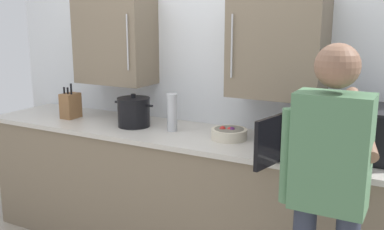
# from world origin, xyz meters

# --- Properties ---
(back_wall_tiled) EXTENTS (3.67, 0.44, 2.58)m
(back_wall_tiled) POSITION_xyz_m (-0.00, 1.08, 1.35)
(back_wall_tiled) COLOR silver
(back_wall_tiled) RESTS_ON ground_plane
(counter_unit) EXTENTS (3.22, 0.68, 0.94)m
(counter_unit) POSITION_xyz_m (0.00, 0.74, 0.47)
(counter_unit) COLOR #756651
(counter_unit) RESTS_ON ground_plane
(microwave_oven) EXTENTS (0.69, 0.82, 0.30)m
(microwave_oven) POSITION_xyz_m (1.16, 0.78, 1.09)
(microwave_oven) COLOR black
(microwave_oven) RESTS_ON counter_unit
(thermos_flask) EXTENTS (0.08, 0.08, 0.27)m
(thermos_flask) POSITION_xyz_m (-0.04, 0.75, 1.08)
(thermos_flask) COLOR #B7BABF
(thermos_flask) RESTS_ON counter_unit
(fruit_bowl) EXTENTS (0.25, 0.25, 0.09)m
(fruit_bowl) POSITION_xyz_m (0.41, 0.75, 0.98)
(fruit_bowl) COLOR beige
(fruit_bowl) RESTS_ON counter_unit
(stock_pot) EXTENTS (0.34, 0.25, 0.25)m
(stock_pot) POSITION_xyz_m (-0.37, 0.73, 1.05)
(stock_pot) COLOR black
(stock_pot) RESTS_ON counter_unit
(knife_block) EXTENTS (0.11, 0.15, 0.29)m
(knife_block) POSITION_xyz_m (-0.99, 0.71, 1.05)
(knife_block) COLOR brown
(knife_block) RESTS_ON counter_unit
(person_figure) EXTENTS (0.44, 0.54, 1.65)m
(person_figure) POSITION_xyz_m (1.22, 0.06, 0.99)
(person_figure) COLOR #282D3D
(person_figure) RESTS_ON ground_plane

